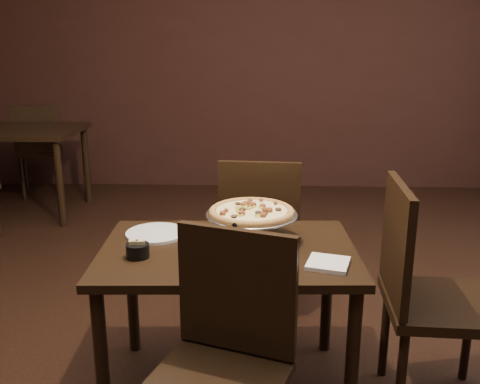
{
  "coord_description": "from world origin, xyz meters",
  "views": [
    {
      "loc": [
        0.06,
        -2.22,
        1.55
      ],
      "look_at": [
        -0.02,
        -0.02,
        0.92
      ],
      "focal_mm": 40.0,
      "sensor_mm": 36.0,
      "label": 1
    }
  ],
  "objects": [
    {
      "name": "serving_spatula",
      "position": [
        -0.01,
        -0.11,
        0.82
      ],
      "size": [
        0.16,
        0.16,
        0.02
      ],
      "rotation": [
        0.0,
        0.0,
        -0.5
      ],
      "color": "#AEAFB5",
      "rests_on": "pizza_stand"
    },
    {
      "name": "plate_left",
      "position": [
        -0.41,
        0.08,
        0.69
      ],
      "size": [
        0.28,
        0.28,
        0.01
      ],
      "primitive_type": "cylinder",
      "color": "silver",
      "rests_on": "dining_table"
    },
    {
      "name": "packet_caddy",
      "position": [
        -0.44,
        -0.18,
        0.72
      ],
      "size": [
        0.1,
        0.1,
        0.07
      ],
      "rotation": [
        0.0,
        0.0,
        0.17
      ],
      "color": "black",
      "rests_on": "dining_table"
    },
    {
      "name": "chair_near",
      "position": [
        -0.05,
        -0.63,
        0.51
      ],
      "size": [
        0.56,
        0.56,
        0.93
      ],
      "rotation": [
        0.0,
        0.0,
        -0.34
      ],
      "color": "black",
      "rests_on": "ground"
    },
    {
      "name": "dining_table",
      "position": [
        -0.07,
        -0.07,
        0.59
      ],
      "size": [
        1.12,
        0.77,
        0.69
      ],
      "rotation": [
        0.0,
        0.0,
        0.04
      ],
      "color": "black",
      "rests_on": "ground"
    },
    {
      "name": "chair_side",
      "position": [
        0.76,
        -0.15,
        0.54
      ],
      "size": [
        0.49,
        0.49,
        1.0
      ],
      "rotation": [
        0.0,
        0.0,
        1.52
      ],
      "color": "black",
      "rests_on": "ground"
    },
    {
      "name": "bg_chair_far",
      "position": [
        -2.18,
        3.04,
        0.51
      ],
      "size": [
        0.56,
        0.56,
        0.94
      ],
      "rotation": [
        0.0,
        0.0,
        3.47
      ],
      "color": "black",
      "rests_on": "ground"
    },
    {
      "name": "parmesan_shaker",
      "position": [
        -0.17,
        -0.25,
        0.73
      ],
      "size": [
        0.05,
        0.05,
        0.1
      ],
      "color": "beige",
      "rests_on": "dining_table"
    },
    {
      "name": "pepper_flake_shaker",
      "position": [
        -0.14,
        -0.27,
        0.74
      ],
      "size": [
        0.06,
        0.06,
        0.11
      ],
      "color": "maroon",
      "rests_on": "dining_table"
    },
    {
      "name": "napkin_stack",
      "position": [
        0.34,
        -0.24,
        0.69
      ],
      "size": [
        0.2,
        0.2,
        0.02
      ],
      "primitive_type": "cube",
      "rotation": [
        0.0,
        0.0,
        -0.28
      ],
      "color": "silver",
      "rests_on": "dining_table"
    },
    {
      "name": "pizza_stand",
      "position": [
        0.03,
        0.01,
        0.82
      ],
      "size": [
        0.41,
        0.41,
        0.17
      ],
      "color": "#AEAFB5",
      "rests_on": "dining_table"
    },
    {
      "name": "plate_near",
      "position": [
        -0.04,
        -0.31,
        0.69
      ],
      "size": [
        0.26,
        0.26,
        0.01
      ],
      "primitive_type": "cylinder",
      "color": "silver",
      "rests_on": "dining_table"
    },
    {
      "name": "room",
      "position": [
        0.06,
        0.03,
        1.4
      ],
      "size": [
        6.04,
        7.04,
        2.84
      ],
      "color": "black",
      "rests_on": "ground"
    },
    {
      "name": "background_table",
      "position": [
        -2.2,
        2.46,
        0.68
      ],
      "size": [
        1.26,
        0.84,
        0.79
      ],
      "color": "black",
      "rests_on": "ground"
    },
    {
      "name": "chair_far",
      "position": [
        0.07,
        0.63,
        0.51
      ],
      "size": [
        0.47,
        0.47,
        0.94
      ],
      "rotation": [
        0.0,
        0.0,
        3.06
      ],
      "color": "black",
      "rests_on": "ground"
    }
  ]
}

